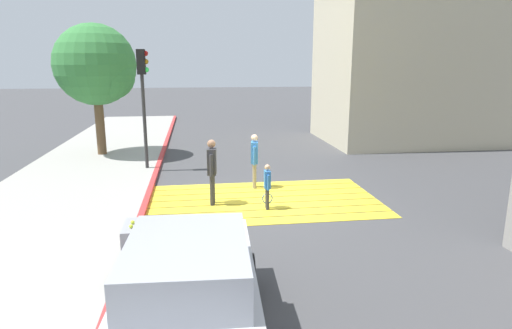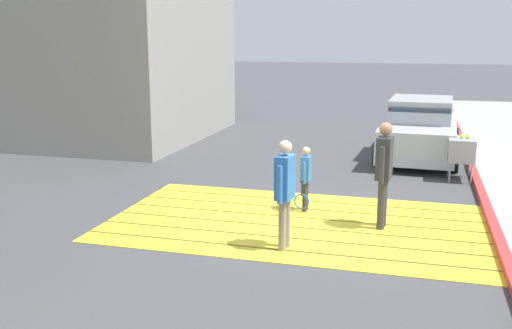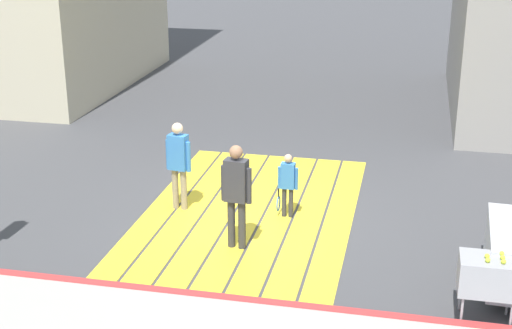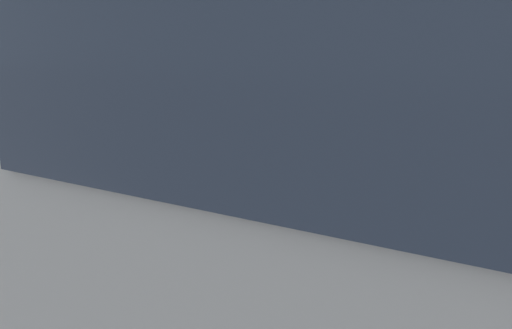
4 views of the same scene
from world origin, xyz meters
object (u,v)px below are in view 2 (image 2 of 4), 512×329
Objects in this scene: tennis_ball_cart at (461,150)px; pedestrian_child_with_racket at (306,176)px; pedestrian_adult_lead at (384,167)px; car_parked_near_curb at (420,131)px; pedestrian_adult_trailing at (285,187)px.

pedestrian_child_with_racket is (2.88, 3.28, -0.02)m from tennis_ball_cart.
pedestrian_adult_lead is (1.46, 3.87, 0.35)m from tennis_ball_cart.
car_parked_near_curb reaches higher than tennis_ball_cart.
pedestrian_adult_lead reaches higher than tennis_ball_cart.
tennis_ball_cart is at bearing -110.71° from pedestrian_adult_lead.
pedestrian_child_with_racket reaches higher than tennis_ball_cart.
car_parked_near_curb is 3.63× the size of pedestrian_child_with_racket.
car_parked_near_curb is at bearing -95.28° from pedestrian_adult_lead.
tennis_ball_cart is 0.84× the size of pedestrian_child_with_racket.
tennis_ball_cart is at bearing -131.32° from pedestrian_child_with_racket.
pedestrian_child_with_racket is at bearing 70.21° from car_parked_near_curb.
pedestrian_child_with_racket is at bearing 48.68° from tennis_ball_cart.
pedestrian_adult_trailing reaches higher than car_parked_near_curb.
pedestrian_child_with_racket is at bearing -88.20° from pedestrian_adult_trailing.
pedestrian_adult_lead is 1.96m from pedestrian_adult_trailing.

